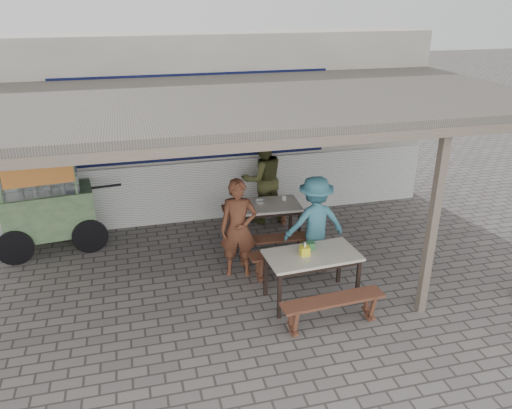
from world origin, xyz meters
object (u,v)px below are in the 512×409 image
object	(u,v)px
table_right	(312,259)
condiment_bowl	(260,202)
tissue_box	(305,251)
condiment_jar	(284,198)
bench_right_wall	(293,257)
patron_street_side	(238,228)
vendor_cart	(46,200)
bench_left_street	(273,244)
donation_box	(309,246)
bench_right_street	(332,306)
table_left	(265,209)
patron_right_table	(315,222)
patron_wall_side	(263,179)
bench_left_wall	(257,210)

from	to	relation	value
table_right	condiment_bowl	xyz separation A→B (m)	(-0.23, 2.01, 0.10)
tissue_box	condiment_jar	world-z (taller)	tissue_box
bench_right_wall	patron_street_side	world-z (taller)	patron_street_side
vendor_cart	bench_left_street	bearing A→B (deg)	-28.18
condiment_jar	condiment_bowl	xyz separation A→B (m)	(-0.45, -0.02, -0.02)
condiment_jar	patron_street_side	bearing A→B (deg)	-135.58
patron_street_side	donation_box	world-z (taller)	patron_street_side
bench_right_street	donation_box	xyz separation A→B (m)	(-0.03, 0.86, 0.47)
table_left	bench_left_street	xyz separation A→B (m)	(-0.04, -0.70, -0.34)
condiment_jar	bench_left_street	bearing A→B (deg)	-118.12
patron_street_side	vendor_cart	bearing A→B (deg)	164.80
table_left	bench_right_street	size ratio (longest dim) A/B	0.89
bench_left_street	patron_right_table	xyz separation A→B (m)	(0.62, -0.26, 0.44)
table_right	patron_street_side	size ratio (longest dim) A/B	0.85
bench_right_street	condiment_jar	distance (m)	2.78
bench_right_street	patron_street_side	xyz separation A→B (m)	(-0.90, 1.69, 0.46)
bench_left_street	patron_right_table	world-z (taller)	patron_right_table
donation_box	bench_left_street	bearing A→B (deg)	102.25
bench_right_wall	bench_right_street	bearing A→B (deg)	-90.00
bench_right_street	tissue_box	size ratio (longest dim) A/B	11.12
bench_left_street	patron_street_side	size ratio (longest dim) A/B	0.85
table_left	patron_street_side	distance (m)	1.16
bench_right_wall	condiment_bowl	world-z (taller)	condiment_bowl
table_right	patron_wall_side	bearing A→B (deg)	85.84
condiment_jar	bench_right_street	bearing A→B (deg)	-93.64
vendor_cart	tissue_box	size ratio (longest dim) A/B	16.18
vendor_cart	donation_box	world-z (taller)	vendor_cart
patron_right_table	tissue_box	bearing A→B (deg)	60.72
bench_left_wall	vendor_cart	size ratio (longest dim) A/B	0.65
bench_left_wall	patron_street_side	bearing A→B (deg)	-110.27
bench_left_wall	condiment_jar	world-z (taller)	condiment_jar
condiment_jar	vendor_cart	bearing A→B (deg)	171.43
vendor_cart	donation_box	distance (m)	4.58
donation_box	condiment_jar	xyz separation A→B (m)	(0.21, 1.88, -0.01)
table_right	patron_right_table	xyz separation A→B (m)	(0.40, 0.95, 0.10)
donation_box	bench_right_street	bearing A→B (deg)	-87.77
table_left	donation_box	size ratio (longest dim) A/B	8.23
donation_box	condiment_bowl	world-z (taller)	donation_box
table_left	tissue_box	bearing A→B (deg)	-84.46
condiment_jar	patron_right_table	bearing A→B (deg)	-80.50
bench_left_wall	patron_right_table	distance (m)	1.80
table_left	bench_right_street	distance (m)	2.65
patron_street_side	bench_left_street	bearing A→B (deg)	34.01
vendor_cart	tissue_box	bearing A→B (deg)	-41.84
patron_street_side	tissue_box	xyz separation A→B (m)	(0.74, -0.97, 0.02)
patron_street_side	patron_wall_side	bearing A→B (deg)	78.30
patron_right_table	donation_box	xyz separation A→B (m)	(-0.39, -0.80, 0.03)
table_right	condiment_bowl	size ratio (longest dim) A/B	8.10
bench_right_street	donation_box	world-z (taller)	donation_box
patron_wall_side	table_left	bearing A→B (deg)	70.27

